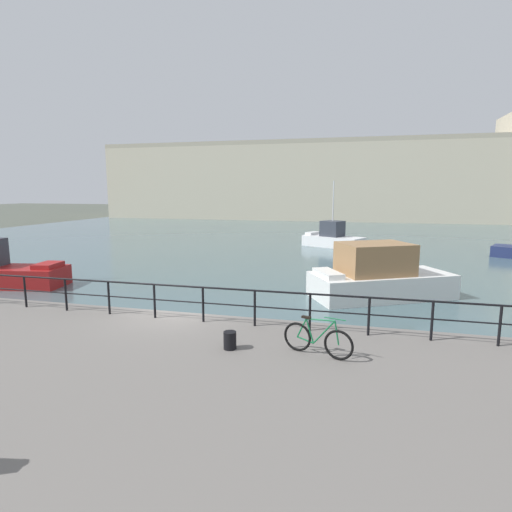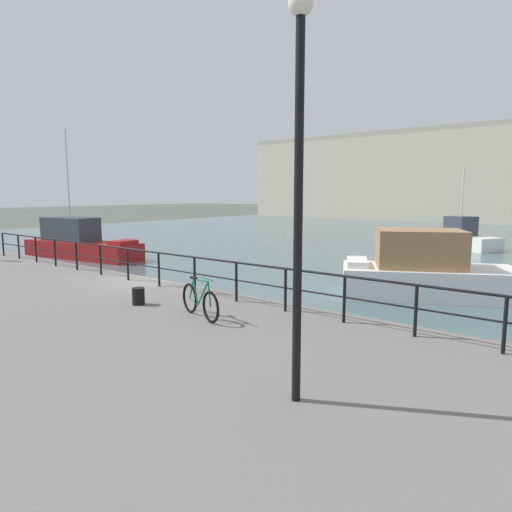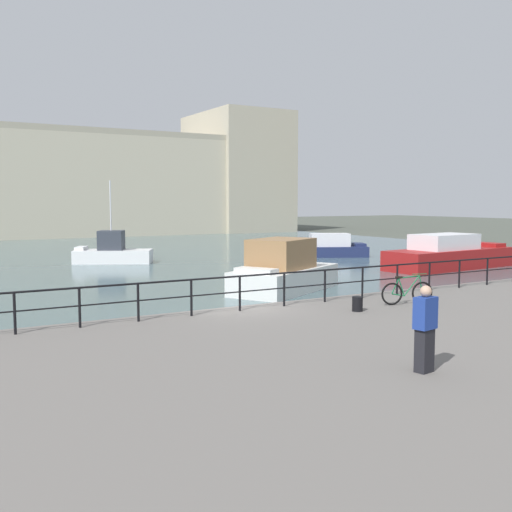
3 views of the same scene
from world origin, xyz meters
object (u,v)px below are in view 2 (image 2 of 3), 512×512
(parked_bicycle, at_px, (200,301))
(quay_lamp_post, at_px, (299,155))
(moored_harbor_tender, at_px, (460,237))
(mooring_bollard, at_px, (138,296))
(moored_white_yacht, at_px, (79,243))
(moored_blue_motorboat, at_px, (425,271))

(parked_bicycle, relative_size, quay_lamp_post, 0.32)
(moored_harbor_tender, xyz_separation_m, parked_bicycle, (1.39, -27.17, 0.66))
(mooring_bollard, height_order, quay_lamp_post, quay_lamp_post)
(mooring_bollard, bearing_deg, moored_white_yacht, 154.63)
(moored_white_yacht, distance_m, quay_lamp_post, 24.52)
(moored_white_yacht, relative_size, parked_bicycle, 4.94)
(moored_harbor_tender, xyz_separation_m, moored_blue_motorboat, (3.19, -17.13, 0.22))
(mooring_bollard, bearing_deg, quay_lamp_post, -17.91)
(moored_harbor_tender, distance_m, moored_white_yacht, 25.87)
(moored_blue_motorboat, bearing_deg, parked_bicycle, 51.65)
(quay_lamp_post, bearing_deg, mooring_bollard, 162.09)
(moored_blue_motorboat, bearing_deg, moored_harbor_tender, -107.63)
(moored_harbor_tender, bearing_deg, parked_bicycle, 120.44)
(moored_blue_motorboat, bearing_deg, quay_lamp_post, 72.47)
(quay_lamp_post, bearing_deg, moored_blue_motorboat, 100.67)
(moored_white_yacht, bearing_deg, parked_bicycle, -31.55)
(moored_harbor_tender, distance_m, moored_blue_motorboat, 17.42)
(parked_bicycle, distance_m, quay_lamp_post, 5.49)
(moored_harbor_tender, bearing_deg, quay_lamp_post, 128.11)
(moored_harbor_tender, xyz_separation_m, quay_lamp_post, (5.49, -29.31, 3.62))
(moored_blue_motorboat, distance_m, quay_lamp_post, 12.85)
(moored_white_yacht, xyz_separation_m, quay_lamp_post, (22.28, -9.63, 3.47))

